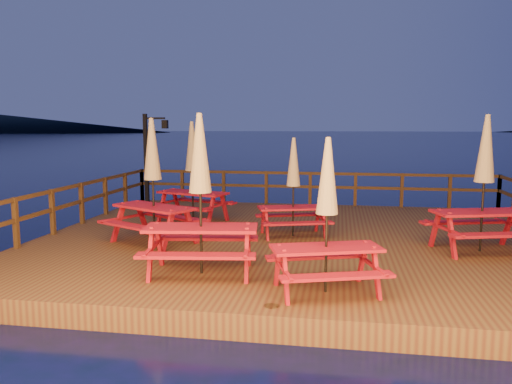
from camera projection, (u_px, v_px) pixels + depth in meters
ground at (298, 253)px, 11.82m from camera, size 500.00×500.00×0.00m
deck at (298, 245)px, 11.79m from camera, size 12.00×10.00×0.40m
deck_piles at (297, 266)px, 11.86m from camera, size 11.44×9.44×1.40m
railing at (304, 195)px, 13.40m from camera, size 11.80×9.75×1.10m
lamp_post at (150, 150)px, 16.86m from camera, size 0.85×0.18×3.00m
picnic_table_0 at (484, 181)px, 10.23m from camera, size 2.35×2.11×2.83m
picnic_table_1 at (200, 192)px, 8.68m from camera, size 2.18×1.88×2.82m
picnic_table_2 at (293, 185)px, 11.73m from camera, size 1.96×1.77×2.33m
picnic_table_3 at (153, 179)px, 11.01m from camera, size 2.45×2.31×2.77m
picnic_table_4 at (327, 213)px, 7.71m from camera, size 2.06×1.86×2.44m
picnic_table_5 at (192, 170)px, 13.50m from camera, size 2.28×2.06×2.72m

